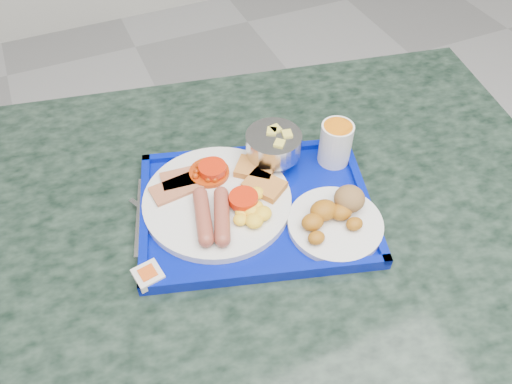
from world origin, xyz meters
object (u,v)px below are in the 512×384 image
table (240,277)px  juice_cup (336,142)px  fruit_bowl (274,145)px  tray (256,209)px  bread_plate (336,217)px  main_plate (221,198)px

table → juice_cup: (0.22, 0.04, 0.26)m
fruit_bowl → juice_cup: bearing=-19.7°
table → tray: bearing=-10.3°
tray → fruit_bowl: bearing=50.0°
juice_cup → table: bearing=-168.6°
bread_plate → juice_cup: (0.08, 0.14, 0.03)m
table → tray: 0.22m
tray → main_plate: main_plate is taller
tray → juice_cup: bearing=15.2°
juice_cup → bread_plate: bearing=-118.3°
table → juice_cup: juice_cup is taller
main_plate → bread_plate: bearing=-36.4°
tray → fruit_bowl: fruit_bowl is taller
main_plate → fruit_bowl: (0.13, 0.06, 0.03)m
tray → main_plate: bearing=148.2°
main_plate → bread_plate: 0.21m
tray → fruit_bowl: size_ratio=4.54×
bread_plate → fruit_bowl: bearing=101.3°
table → juice_cup: bearing=11.4°
tray → main_plate: size_ratio=1.79×
bread_plate → juice_cup: 0.16m
table → main_plate: (-0.02, 0.03, 0.23)m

